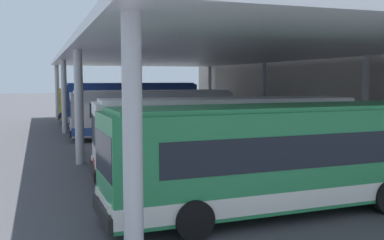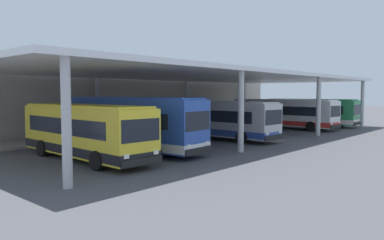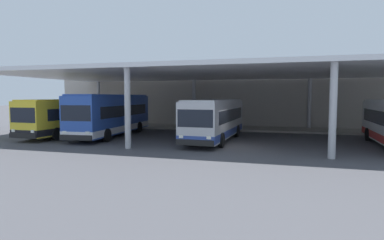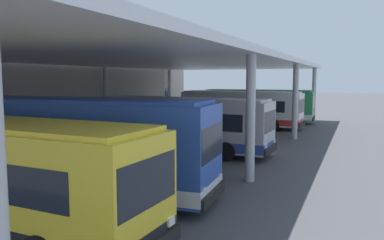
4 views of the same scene
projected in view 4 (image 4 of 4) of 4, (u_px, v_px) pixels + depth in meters
ground_plane at (235, 151)px, 22.88m from camera, size 200.00×200.00×0.00m
platform_kerb at (75, 138)px, 27.47m from camera, size 42.00×4.50×0.18m
station_building_facade at (38, 89)px, 28.38m from camera, size 48.00×1.60×6.96m
canopy_shelter at (152, 62)px, 24.46m from camera, size 40.00×17.00×5.55m
bus_second_bay at (65, 145)px, 14.22m from camera, size 3.32×11.48×3.57m
bus_middle_bay at (181, 124)px, 22.47m from camera, size 2.98×10.61×3.17m
bus_far_bay at (241, 109)px, 33.82m from camera, size 3.06×10.63×3.17m
bus_departing at (258, 105)px, 38.12m from camera, size 2.97×10.61×3.17m
bench_waiting at (6, 142)px, 22.12m from camera, size 1.80×0.45×0.92m
trash_bin at (49, 133)px, 25.63m from camera, size 0.52×0.52×0.98m
banner_sign at (166, 102)px, 38.54m from camera, size 0.70×0.12×3.20m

